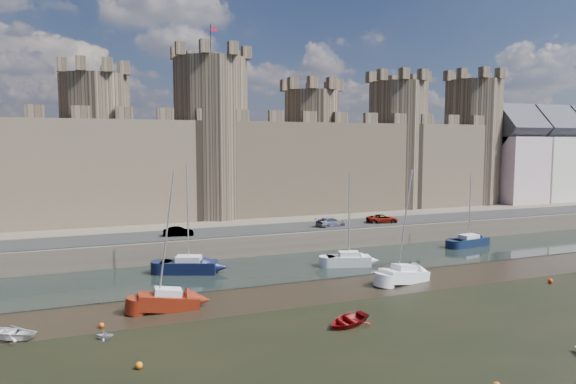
% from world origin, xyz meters
% --- Properties ---
extents(ground, '(160.00, 160.00, 0.00)m').
position_xyz_m(ground, '(0.00, 0.00, 0.00)').
color(ground, black).
rests_on(ground, ground).
extents(water_channel, '(160.00, 12.00, 0.08)m').
position_xyz_m(water_channel, '(0.00, 24.00, 0.04)').
color(water_channel, black).
rests_on(water_channel, ground).
extents(quay, '(160.00, 60.00, 2.50)m').
position_xyz_m(quay, '(0.00, 60.00, 1.25)').
color(quay, '#4C443A').
rests_on(quay, ground).
extents(road, '(160.00, 7.00, 0.10)m').
position_xyz_m(road, '(0.00, 34.00, 2.55)').
color(road, black).
rests_on(road, quay).
extents(castle, '(108.50, 11.00, 29.00)m').
position_xyz_m(castle, '(-0.64, 48.00, 11.67)').
color(castle, '#42382B').
rests_on(castle, quay).
extents(townhouses, '(35.50, 9.05, 18.13)m').
position_xyz_m(townhouses, '(71.50, 46.00, 10.59)').
color(townhouses, beige).
rests_on(townhouses, quay).
extents(car_1, '(3.66, 1.87, 1.15)m').
position_xyz_m(car_1, '(-5.63, 33.09, 3.07)').
color(car_1, gray).
rests_on(car_1, quay).
extents(car_2, '(4.56, 2.69, 1.24)m').
position_xyz_m(car_2, '(14.10, 32.95, 3.12)').
color(car_2, gray).
rests_on(car_2, quay).
extents(car_3, '(4.61, 2.86, 1.19)m').
position_xyz_m(car_3, '(21.95, 32.98, 3.10)').
color(car_3, gray).
rests_on(car_3, quay).
extents(sailboat_1, '(6.05, 4.11, 11.30)m').
position_xyz_m(sailboat_1, '(-5.94, 25.20, 0.87)').
color(sailboat_1, black).
rests_on(sailboat_1, ground).
extents(sailboat_2, '(4.99, 3.09, 10.07)m').
position_xyz_m(sailboat_2, '(10.81, 21.89, 0.81)').
color(sailboat_2, silver).
rests_on(sailboat_2, ground).
extents(sailboat_3, '(5.70, 2.87, 9.57)m').
position_xyz_m(sailboat_3, '(30.52, 25.76, 0.75)').
color(sailboat_3, black).
rests_on(sailboat_3, ground).
extents(sailboat_4, '(4.88, 2.07, 11.23)m').
position_xyz_m(sailboat_4, '(-9.64, 14.31, 0.81)').
color(sailboat_4, maroon).
rests_on(sailboat_4, ground).
extents(sailboat_5, '(5.37, 2.94, 10.95)m').
position_xyz_m(sailboat_5, '(12.77, 14.31, 0.78)').
color(sailboat_5, white).
rests_on(sailboat_5, ground).
extents(dinghy_3, '(1.55, 1.46, 0.65)m').
position_xyz_m(dinghy_3, '(-14.62, 9.58, 0.32)').
color(dinghy_3, silver).
rests_on(dinghy_3, ground).
extents(dinghy_4, '(3.95, 3.27, 0.71)m').
position_xyz_m(dinghy_4, '(2.08, 5.70, 0.35)').
color(dinghy_4, maroon).
rests_on(dinghy_4, ground).
extents(dinghy_6, '(4.30, 3.70, 0.75)m').
position_xyz_m(dinghy_6, '(-20.82, 12.00, 0.38)').
color(dinghy_6, silver).
rests_on(dinghy_6, ground).
extents(buoy_0, '(0.44, 0.44, 0.44)m').
position_xyz_m(buoy_0, '(-12.89, 3.94, 0.22)').
color(buoy_0, orange).
rests_on(buoy_0, ground).
extents(buoy_1, '(0.40, 0.40, 0.40)m').
position_xyz_m(buoy_1, '(-14.78, 12.00, 0.20)').
color(buoy_1, '#E4460A').
rests_on(buoy_1, ground).
extents(buoy_3, '(0.47, 0.47, 0.47)m').
position_xyz_m(buoy_3, '(25.60, 8.81, 0.23)').
color(buoy_3, red).
rests_on(buoy_3, ground).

